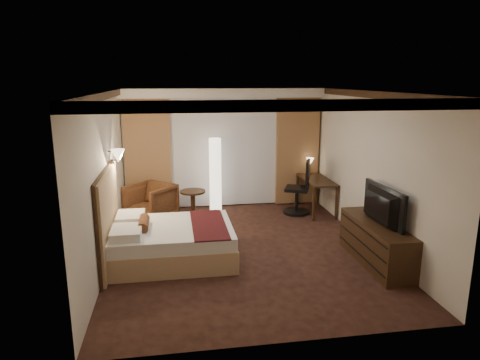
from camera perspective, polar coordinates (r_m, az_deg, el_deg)
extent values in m
cube|color=black|center=(7.56, 0.49, -9.21)|extent=(4.50, 5.50, 0.01)
cube|color=white|center=(6.98, 0.53, 11.71)|extent=(4.50, 5.50, 0.01)
cube|color=beige|center=(9.83, -2.17, 4.26)|extent=(4.50, 0.02, 2.70)
cube|color=beige|center=(7.14, -17.60, 0.17)|extent=(0.02, 5.50, 2.70)
cube|color=beige|center=(7.84, 16.96, 1.36)|extent=(0.02, 5.50, 2.70)
cube|color=white|center=(9.46, -2.05, 11.53)|extent=(4.50, 0.50, 0.20)
cube|color=silver|center=(9.76, -2.11, 3.61)|extent=(2.48, 0.04, 2.45)
cube|color=#A7774C|center=(9.65, -12.15, 3.20)|extent=(1.00, 0.14, 2.45)
cube|color=#A7774C|center=(10.05, 7.62, 3.78)|extent=(1.00, 0.14, 2.45)
imported|color=#472015|center=(9.10, -11.81, -2.71)|extent=(1.14, 1.13, 0.85)
imported|color=black|center=(7.02, 17.84, -2.87)|extent=(0.72, 1.19, 0.15)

